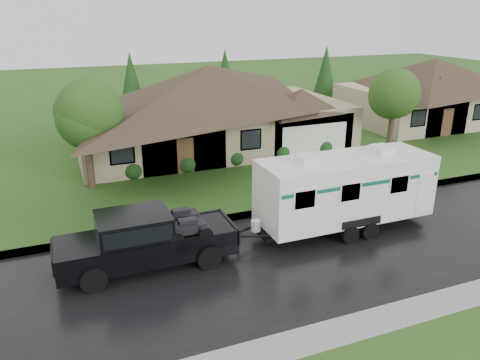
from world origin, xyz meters
The scene contains 11 objects.
ground centered at (0.00, 0.00, 0.00)m, with size 140.00×140.00×0.00m, color #30561B.
road centered at (0.00, -2.00, 0.01)m, with size 140.00×8.00×0.01m, color black.
curb centered at (0.00, 2.25, 0.07)m, with size 140.00×0.50×0.15m, color gray.
lawn centered at (0.00, 15.00, 0.07)m, with size 140.00×26.00×0.15m, color #30561B.
house_main centered at (2.29, 13.84, 3.59)m, with size 19.44×10.80×6.90m.
house_neighbor centered at (22.27, 14.34, 3.32)m, with size 15.12×9.72×6.45m.
tree_left_green centered at (-6.63, 8.48, 4.15)m, with size 3.49×3.49×5.77m.
tree_right_green centered at (12.35, 7.72, 3.97)m, with size 3.33×3.33×5.51m.
shrub_row centered at (2.00, 9.30, 0.65)m, with size 13.60×1.00×1.00m.
pickup_truck centered at (-5.52, -0.53, 1.18)m, with size 6.59×2.50×2.20m.
travel_trailer centered at (3.30, -0.53, 1.93)m, with size 8.12×2.85×3.65m.
Camera 1 is at (-7.97, -16.42, 9.20)m, focal length 35.00 mm.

